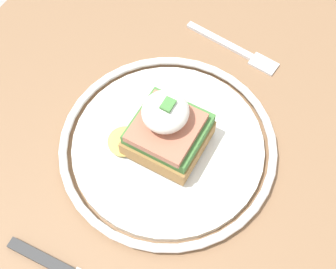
% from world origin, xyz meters
% --- Properties ---
extents(dining_table, '(0.88, 0.67, 0.76)m').
position_xyz_m(dining_table, '(0.00, 0.00, 0.62)').
color(dining_table, '#846042').
rests_on(dining_table, ground_plane).
extents(plate, '(0.26, 0.26, 0.02)m').
position_xyz_m(plate, '(0.02, -0.01, 0.77)').
color(plate, silver).
rests_on(plate, dining_table).
extents(sandwich, '(0.08, 0.11, 0.09)m').
position_xyz_m(sandwich, '(0.02, -0.01, 0.81)').
color(sandwich, '#9E703D').
rests_on(sandwich, plate).
extents(fork, '(0.03, 0.14, 0.00)m').
position_xyz_m(fork, '(-0.15, -0.00, 0.77)').
color(fork, silver).
rests_on(fork, dining_table).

